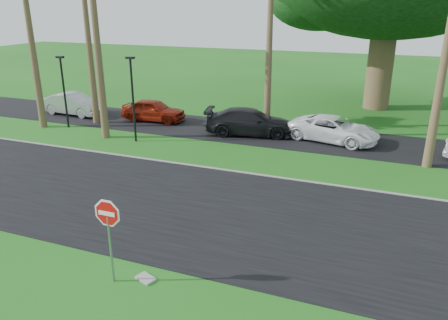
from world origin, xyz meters
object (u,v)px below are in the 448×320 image
car_minivan (334,129)px  car_dark (250,122)px  stop_sign_near (108,224)px  car_silver (74,104)px  car_red (154,110)px

car_minivan → car_dark: bearing=107.8°
stop_sign_near → car_minivan: 15.97m
car_silver → car_dark: size_ratio=0.86×
stop_sign_near → car_red: stop_sign_near is taller
car_red → car_dark: 6.86m
car_red → car_minivan: size_ratio=0.84×
stop_sign_near → car_silver: stop_sign_near is taller
car_dark → car_red: bearing=71.7°
stop_sign_near → car_silver: 20.57m
car_silver → car_dark: 12.80m
car_dark → car_minivan: 4.76m
car_red → car_dark: bearing=-100.0°
car_silver → car_dark: (12.80, -0.18, 0.02)m
car_red → car_minivan: (11.57, -0.27, -0.02)m
car_dark → car_minivan: (4.75, 0.42, -0.07)m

